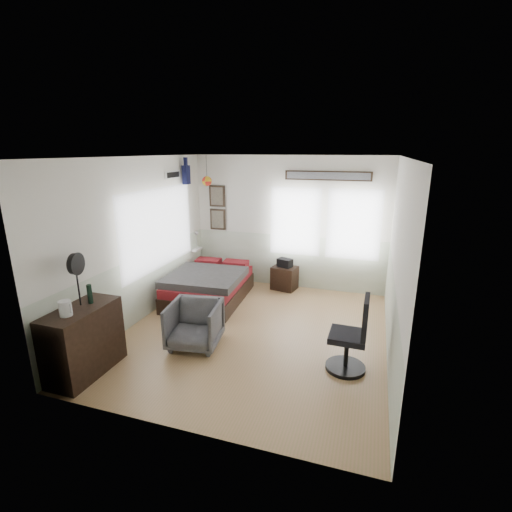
# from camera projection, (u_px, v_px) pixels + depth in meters

# --- Properties ---
(ground_plane) EXTENTS (4.00, 4.50, 0.01)m
(ground_plane) POSITION_uv_depth(u_px,v_px,m) (254.00, 333.00, 5.88)
(ground_plane) COLOR #AB8850
(room_shell) EXTENTS (4.02, 4.52, 2.71)m
(room_shell) POSITION_uv_depth(u_px,v_px,m) (253.00, 231.00, 5.63)
(room_shell) COLOR white
(room_shell) RESTS_ON ground_plane
(wall_decor) EXTENTS (3.55, 1.32, 1.44)m
(wall_decor) POSITION_uv_depth(u_px,v_px,m) (232.00, 186.00, 7.42)
(wall_decor) COLOR #322314
(wall_decor) RESTS_ON room_shell
(bed) EXTENTS (1.41, 1.89, 0.58)m
(bed) POSITION_uv_depth(u_px,v_px,m) (209.00, 286.00, 7.11)
(bed) COLOR black
(bed) RESTS_ON ground_plane
(dresser) EXTENTS (0.48, 1.00, 0.90)m
(dresser) POSITION_uv_depth(u_px,v_px,m) (84.00, 341.00, 4.72)
(dresser) COLOR black
(dresser) RESTS_ON ground_plane
(armchair) EXTENTS (0.82, 0.84, 0.67)m
(armchair) POSITION_uv_depth(u_px,v_px,m) (195.00, 325.00, 5.41)
(armchair) COLOR #5C5C65
(armchair) RESTS_ON ground_plane
(nightstand) EXTENTS (0.55, 0.47, 0.48)m
(nightstand) POSITION_uv_depth(u_px,v_px,m) (284.00, 278.00, 7.68)
(nightstand) COLOR black
(nightstand) RESTS_ON ground_plane
(task_chair) EXTENTS (0.52, 0.52, 1.04)m
(task_chair) POSITION_uv_depth(u_px,v_px,m) (352.00, 341.00, 4.77)
(task_chair) COLOR black
(task_chair) RESTS_ON ground_plane
(kettle) EXTENTS (0.17, 0.14, 0.19)m
(kettle) POSITION_uv_depth(u_px,v_px,m) (65.00, 308.00, 4.37)
(kettle) COLOR silver
(kettle) RESTS_ON dresser
(bottle) EXTENTS (0.06, 0.06, 0.25)m
(bottle) POSITION_uv_depth(u_px,v_px,m) (90.00, 294.00, 4.72)
(bottle) COLOR black
(bottle) RESTS_ON dresser
(stand_fan) EXTENTS (0.12, 0.28, 0.69)m
(stand_fan) POSITION_uv_depth(u_px,v_px,m) (76.00, 265.00, 4.55)
(stand_fan) COLOR black
(stand_fan) RESTS_ON dresser
(black_bag) EXTENTS (0.34, 0.28, 0.17)m
(black_bag) POSITION_uv_depth(u_px,v_px,m) (285.00, 263.00, 7.59)
(black_bag) COLOR black
(black_bag) RESTS_ON nightstand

